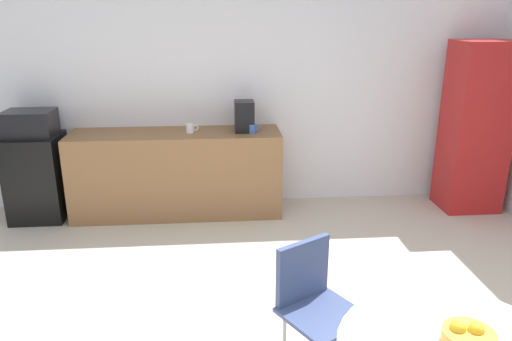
% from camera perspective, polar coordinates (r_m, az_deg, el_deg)
% --- Properties ---
extents(wall_back, '(6.00, 0.10, 2.60)m').
position_cam_1_polar(wall_back, '(5.46, -2.34, 9.52)').
color(wall_back, silver).
rests_on(wall_back, ground_plane).
extents(counter_block, '(2.20, 0.60, 0.90)m').
position_cam_1_polar(counter_block, '(5.33, -9.14, -0.33)').
color(counter_block, brown).
rests_on(counter_block, ground_plane).
extents(mini_fridge, '(0.54, 0.54, 0.89)m').
position_cam_1_polar(mini_fridge, '(5.64, -24.00, -0.72)').
color(mini_fridge, black).
rests_on(mini_fridge, ground_plane).
extents(microwave, '(0.48, 0.38, 0.26)m').
position_cam_1_polar(microwave, '(5.49, -24.77, 4.99)').
color(microwave, black).
rests_on(microwave, mini_fridge).
extents(locker_cabinet, '(0.60, 0.50, 1.82)m').
position_cam_1_polar(locker_cabinet, '(5.80, 24.09, 4.55)').
color(locker_cabinet, '#B21E1E').
rests_on(locker_cabinet, ground_plane).
extents(chair_navy, '(0.58, 0.58, 0.83)m').
position_cam_1_polar(chair_navy, '(3.01, 6.55, -14.10)').
color(chair_navy, silver).
rests_on(chair_navy, ground_plane).
extents(fruit_bowl, '(0.23, 0.23, 0.11)m').
position_cam_1_polar(fruit_bowl, '(2.44, 23.41, -17.32)').
color(fruit_bowl, gold).
rests_on(fruit_bowl, round_table).
extents(mug_white, '(0.13, 0.08, 0.09)m').
position_cam_1_polar(mug_white, '(5.10, -0.40, 4.88)').
color(mug_white, '#3F66BF').
rests_on(mug_white, counter_block).
extents(mug_green, '(0.13, 0.08, 0.09)m').
position_cam_1_polar(mug_green, '(5.16, -7.62, 4.88)').
color(mug_green, white).
rests_on(mug_green, counter_block).
extents(coffee_maker, '(0.20, 0.24, 0.32)m').
position_cam_1_polar(coffee_maker, '(5.16, -1.38, 6.32)').
color(coffee_maker, black).
rests_on(coffee_maker, counter_block).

